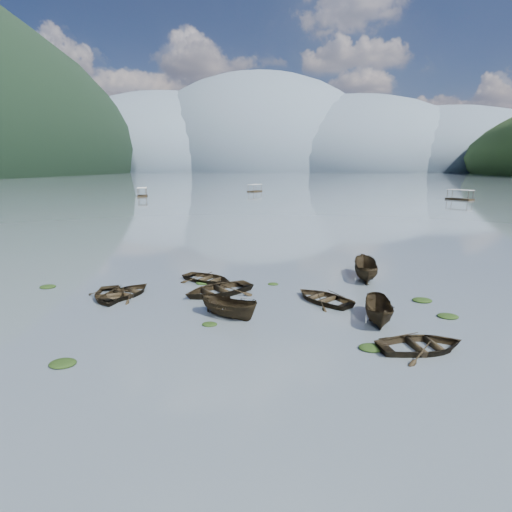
# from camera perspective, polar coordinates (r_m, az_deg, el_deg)

# --- Properties ---
(ground_plane) EXTENTS (2400.00, 2400.00, 0.00)m
(ground_plane) POSITION_cam_1_polar(r_m,az_deg,el_deg) (18.81, -2.85, -14.00)
(ground_plane) COLOR #4B565E
(haze_mtn_a) EXTENTS (520.00, 520.00, 280.00)m
(haze_mtn_a) POSITION_cam_1_polar(r_m,az_deg,el_deg) (953.48, -11.88, 11.77)
(haze_mtn_a) COLOR #475666
(haze_mtn_a) RESTS_ON ground
(haze_mtn_b) EXTENTS (520.00, 520.00, 340.00)m
(haze_mtn_b) POSITION_cam_1_polar(r_m,az_deg,el_deg) (918.83, 0.46, 12.01)
(haze_mtn_b) COLOR #475666
(haze_mtn_b) RESTS_ON ground
(haze_mtn_c) EXTENTS (520.00, 520.00, 260.00)m
(haze_mtn_c) POSITION_cam_1_polar(r_m,az_deg,el_deg) (927.03, 13.16, 11.70)
(haze_mtn_c) COLOR #475666
(haze_mtn_c) RESTS_ON ground
(haze_mtn_d) EXTENTS (520.00, 520.00, 220.00)m
(haze_mtn_d) POSITION_cam_1_polar(r_m,az_deg,el_deg) (970.26, 23.92, 10.99)
(haze_mtn_d) COLOR #475666
(haze_mtn_d) RESTS_ON ground
(rowboat_0) EXTENTS (4.17, 4.79, 0.83)m
(rowboat_0) POSITION_cam_1_polar(r_m,az_deg,el_deg) (27.98, -20.24, -5.73)
(rowboat_0) COLOR black
(rowboat_0) RESTS_ON ground
(rowboat_1) EXTENTS (4.26, 4.86, 0.84)m
(rowboat_1) POSITION_cam_1_polar(r_m,az_deg,el_deg) (28.25, -18.00, -5.39)
(rowboat_1) COLOR black
(rowboat_1) RESTS_ON ground
(rowboat_2) EXTENTS (3.98, 3.03, 1.45)m
(rowboat_2) POSITION_cam_1_polar(r_m,az_deg,el_deg) (23.21, -3.81, -8.70)
(rowboat_2) COLOR black
(rowboat_2) RESTS_ON ground
(rowboat_3) EXTENTS (5.05, 5.09, 0.87)m
(rowboat_3) POSITION_cam_1_polar(r_m,az_deg,el_deg) (26.14, 9.61, -6.39)
(rowboat_3) COLOR black
(rowboat_3) RESTS_ON ground
(rowboat_4) EXTENTS (4.83, 3.95, 0.88)m
(rowboat_4) POSITION_cam_1_polar(r_m,az_deg,el_deg) (20.82, 22.54, -12.27)
(rowboat_4) COLOR black
(rowboat_4) RESTS_ON ground
(rowboat_5) EXTENTS (1.95, 4.07, 1.51)m
(rowboat_5) POSITION_cam_1_polar(r_m,az_deg,el_deg) (23.55, 17.10, -8.94)
(rowboat_5) COLOR black
(rowboat_5) RESTS_ON ground
(rowboat_6) EXTENTS (5.04, 4.55, 0.86)m
(rowboat_6) POSITION_cam_1_polar(r_m,az_deg,el_deg) (30.37, -6.97, -3.61)
(rowboat_6) COLOR black
(rowboat_6) RESTS_ON ground
(rowboat_7) EXTENTS (5.99, 5.77, 1.01)m
(rowboat_7) POSITION_cam_1_polar(r_m,az_deg,el_deg) (27.35, -5.42, -5.40)
(rowboat_7) COLOR black
(rowboat_7) RESTS_ON ground
(rowboat_8) EXTENTS (2.13, 4.65, 1.74)m
(rowboat_8) POSITION_cam_1_polar(r_m,az_deg,el_deg) (31.91, 15.26, -3.18)
(rowboat_8) COLOR black
(rowboat_8) RESTS_ON ground
(weed_clump_0) EXTENTS (1.19, 0.97, 0.26)m
(weed_clump_0) POSITION_cam_1_polar(r_m,az_deg,el_deg) (19.87, -25.87, -13.81)
(weed_clump_0) COLOR black
(weed_clump_0) RESTS_ON ground
(weed_clump_1) EXTENTS (0.85, 0.68, 0.19)m
(weed_clump_1) POSITION_cam_1_polar(r_m,az_deg,el_deg) (22.23, -6.65, -9.75)
(weed_clump_1) COLOR black
(weed_clump_1) RESTS_ON ground
(weed_clump_2) EXTENTS (1.17, 0.94, 0.25)m
(weed_clump_2) POSITION_cam_1_polar(r_m,az_deg,el_deg) (20.12, 16.10, -12.66)
(weed_clump_2) COLOR black
(weed_clump_2) RESTS_ON ground
(weed_clump_3) EXTENTS (0.80, 0.67, 0.18)m
(weed_clump_3) POSITION_cam_1_polar(r_m,az_deg,el_deg) (29.38, 2.46, -4.08)
(weed_clump_3) COLOR black
(weed_clump_3) RESTS_ON ground
(weed_clump_4) EXTENTS (1.18, 0.94, 0.25)m
(weed_clump_4) POSITION_cam_1_polar(r_m,az_deg,el_deg) (25.63, 25.70, -7.88)
(weed_clump_4) COLOR black
(weed_clump_4) RESTS_ON ground
(weed_clump_5) EXTENTS (1.14, 0.92, 0.24)m
(weed_clump_5) POSITION_cam_1_polar(r_m,az_deg,el_deg) (32.26, -27.58, -4.02)
(weed_clump_5) COLOR black
(weed_clump_5) RESTS_ON ground
(weed_clump_6) EXTENTS (1.05, 0.87, 0.22)m
(weed_clump_6) POSITION_cam_1_polar(r_m,az_deg,el_deg) (29.81, -7.60, -3.94)
(weed_clump_6) COLOR black
(weed_clump_6) RESTS_ON ground
(weed_clump_7) EXTENTS (1.24, 0.99, 0.27)m
(weed_clump_7) POSITION_cam_1_polar(r_m,az_deg,el_deg) (27.88, 22.64, -6.00)
(weed_clump_7) COLOR black
(weed_clump_7) RESTS_ON ground
(pontoon_left) EXTENTS (4.56, 7.10, 2.52)m
(pontoon_left) POSITION_cam_1_polar(r_m,az_deg,el_deg) (123.54, -15.91, 8.17)
(pontoon_left) COLOR black
(pontoon_left) RESTS_ON ground
(pontoon_centre) EXTENTS (5.17, 7.00, 2.48)m
(pontoon_centre) POSITION_cam_1_polar(r_m,az_deg,el_deg) (142.89, -0.18, 9.17)
(pontoon_centre) COLOR black
(pontoon_centre) RESTS_ON ground
(pontoon_right) EXTENTS (6.18, 7.02, 2.56)m
(pontoon_right) POSITION_cam_1_polar(r_m,az_deg,el_deg) (119.49, 27.06, 7.15)
(pontoon_right) COLOR black
(pontoon_right) RESTS_ON ground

